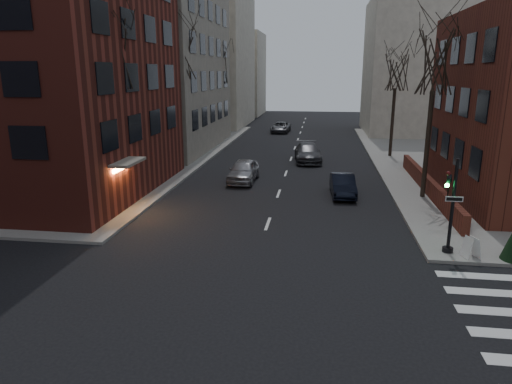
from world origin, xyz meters
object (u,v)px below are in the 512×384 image
car_lane_silver (243,171)px  sandwich_board (471,247)px  streetlamp_far (227,101)px  car_lane_far (281,127)px  traffic_signal (450,212)px  parked_sedan (343,185)px  tree_left_a (109,53)px  car_lane_gray (308,153)px  tree_left_c (217,67)px  tree_right_b (396,71)px  tree_right_a (435,62)px  tree_left_b (177,53)px  streetlamp_near (171,119)px

car_lane_silver → sandwich_board: bearing=-46.2°
streetlamp_far → car_lane_far: (5.69, 5.99, -3.58)m
traffic_signal → parked_sedan: traffic_signal is taller
traffic_signal → tree_left_a: (-16.74, 5.01, 6.56)m
tree_left_a → car_lane_gray: tree_left_a is taller
tree_left_c → car_lane_gray: (10.30, -11.01, -7.26)m
streetlamp_far → tree_right_b: bearing=-30.5°
sandwich_board → car_lane_gray: bearing=89.6°
tree_right_b → parked_sedan: bearing=-109.0°
tree_right_a → car_lane_far: (-11.31, 29.99, -7.37)m
tree_left_b → car_lane_far: bearing=74.0°
tree_left_b → tree_right_a: size_ratio=1.11×
tree_left_a → tree_left_c: 26.00m
car_lane_silver → car_lane_far: 26.99m
streetlamp_far → parked_sedan: (12.20, -23.91, -3.57)m
tree_right_a → parked_sedan: size_ratio=2.41×
tree_left_b → streetlamp_near: tree_left_b is taller
car_lane_silver → car_lane_gray: car_lane_silver is taller
parked_sedan → streetlamp_far: bearing=114.2°
parked_sedan → sandwich_board: size_ratio=4.58×
car_lane_gray → sandwich_board: 21.74m
tree_right_a → car_lane_gray: size_ratio=1.84×
tree_left_b → tree_left_c: bearing=90.0°
tree_left_a → car_lane_silver: 12.03m
streetlamp_far → car_lane_silver: bearing=-75.5°
tree_right_b → tree_right_a: bearing=-90.0°
car_lane_silver → tree_left_b: bearing=141.4°
tree_left_b → sandwich_board: tree_left_b is taller
tree_left_a → streetlamp_far: bearing=88.8°
tree_right_b → car_lane_gray: tree_right_b is taller
traffic_signal → car_lane_gray: bearing=107.9°
tree_left_a → parked_sedan: 15.54m
traffic_signal → tree_left_c: tree_left_c is taller
tree_left_b → tree_right_a: bearing=-24.4°
tree_left_c → sandwich_board: (17.56, -31.50, -7.44)m
car_lane_far → tree_right_b: bearing=-52.1°
tree_left_a → tree_right_a: (17.60, 4.00, -0.44)m
car_lane_gray → car_lane_far: bearing=96.2°
tree_left_b → streetlamp_far: bearing=87.9°
streetlamp_far → car_lane_silver: size_ratio=1.39×
sandwich_board → tree_right_a: bearing=69.8°
traffic_signal → car_lane_far: bearing=105.0°
tree_left_b → traffic_signal: bearing=-45.5°
tree_left_c → car_lane_far: (6.29, 7.99, -7.37)m
tree_right_a → car_lane_silver: size_ratio=2.15×
streetlamp_far → car_lane_gray: streetlamp_far is taller
streetlamp_near → tree_left_a: bearing=-94.3°
tree_right_a → car_lane_silver: tree_right_a is taller
tree_left_b → car_lane_far: (6.29, 21.99, -8.26)m
car_lane_silver → sandwich_board: car_lane_silver is taller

